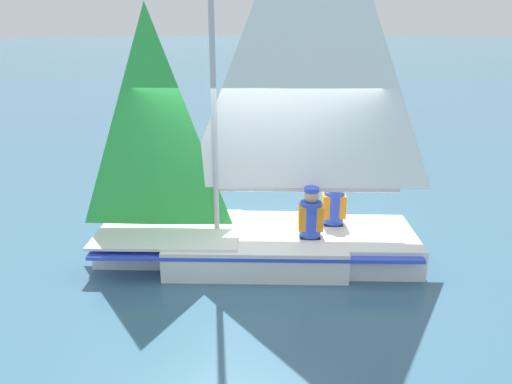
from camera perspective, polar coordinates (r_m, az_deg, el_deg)
ground_plane at (r=7.51m, az=0.00°, el=-7.49°), size 260.00×260.00×0.00m
sailboat_main at (r=7.21m, az=0.56°, el=-2.03°), size 4.45×4.22×5.58m
sailor_helm at (r=7.11m, az=6.23°, el=-3.60°), size 0.43×0.42×1.16m
sailor_crew at (r=7.61m, az=8.84°, el=-2.29°), size 0.43×0.42×1.16m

